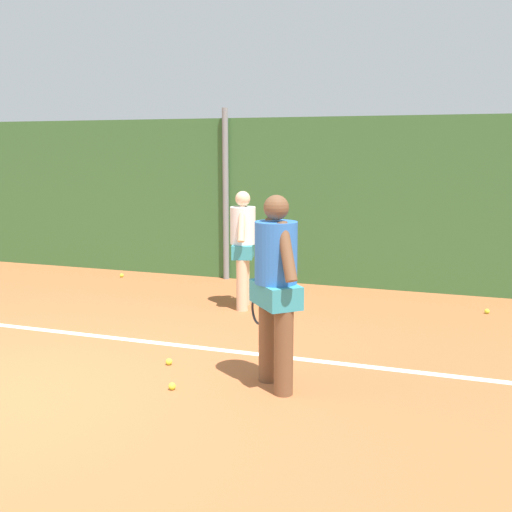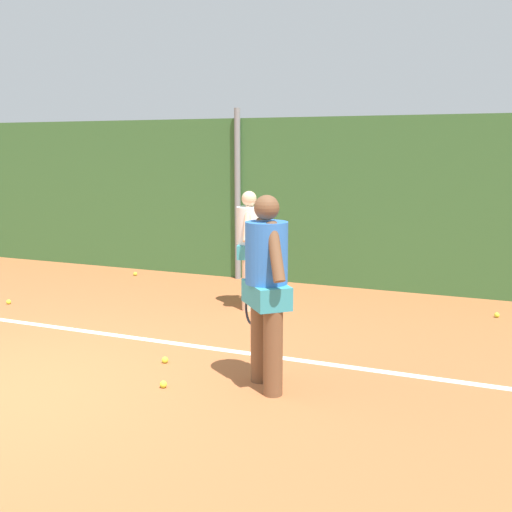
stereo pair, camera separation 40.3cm
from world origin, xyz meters
TOP-DOWN VIEW (x-y plane):
  - ground_plane at (0.00, 1.59)m, footprint 29.38×29.38m
  - hedge_fence_backdrop at (0.00, 5.43)m, footprint 19.10×0.25m
  - fence_post_center at (0.00, 5.25)m, footprint 0.10×0.10m
  - court_baseline_paint at (0.00, 1.77)m, footprint 13.96×0.10m
  - player_foreground_near at (2.17, 0.97)m, footprint 0.63×0.61m
  - player_midcourt at (0.91, 3.58)m, footprint 0.39×0.73m
  - tennis_ball_5 at (1.29, 0.60)m, footprint 0.07×0.07m
  - tennis_ball_8 at (4.13, 4.32)m, footprint 0.07×0.07m
  - tennis_ball_10 at (-1.75, 4.78)m, footprint 0.07×0.07m
  - tennis_ball_11 at (0.97, 1.18)m, footprint 0.07×0.07m

SIDE VIEW (x-z plane):
  - ground_plane at x=0.00m, z-range 0.00..0.00m
  - court_baseline_paint at x=0.00m, z-range 0.00..0.01m
  - tennis_ball_5 at x=1.29m, z-range 0.00..0.07m
  - tennis_ball_8 at x=4.13m, z-range 0.00..0.07m
  - tennis_ball_10 at x=-1.75m, z-range 0.00..0.07m
  - tennis_ball_11 at x=0.97m, z-range 0.00..0.07m
  - player_midcourt at x=0.91m, z-range 0.10..1.72m
  - player_foreground_near at x=2.17m, z-range 0.11..1.90m
  - hedge_fence_backdrop at x=0.00m, z-range 0.00..2.68m
  - fence_post_center at x=0.00m, z-range 0.00..2.84m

